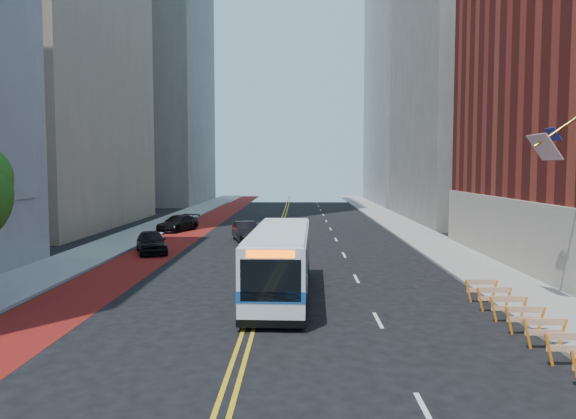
% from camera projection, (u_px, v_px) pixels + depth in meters
% --- Properties ---
extents(ground, '(160.00, 160.00, 0.00)m').
position_uv_depth(ground, '(233.00, 379.00, 15.36)').
color(ground, black).
rests_on(ground, ground).
extents(sidewalk_left, '(4.00, 140.00, 0.15)m').
position_uv_depth(sidewalk_left, '(129.00, 238.00, 45.49)').
color(sidewalk_left, gray).
rests_on(sidewalk_left, ground).
extents(sidewalk_right, '(4.00, 140.00, 0.15)m').
position_uv_depth(sidewalk_right, '(426.00, 239.00, 45.03)').
color(sidewalk_right, gray).
rests_on(sidewalk_right, ground).
extents(bus_lane_paint, '(3.60, 140.00, 0.01)m').
position_uv_depth(bus_lane_paint, '(177.00, 239.00, 45.42)').
color(bus_lane_paint, maroon).
rests_on(bus_lane_paint, ground).
extents(center_line_inner, '(0.14, 140.00, 0.01)m').
position_uv_depth(center_line_inner, '(274.00, 239.00, 45.27)').
color(center_line_inner, gold).
rests_on(center_line_inner, ground).
extents(center_line_outer, '(0.14, 140.00, 0.01)m').
position_uv_depth(center_line_outer, '(279.00, 239.00, 45.27)').
color(center_line_outer, gold).
rests_on(center_line_outer, ground).
extents(lane_dashes, '(0.14, 98.20, 0.01)m').
position_uv_depth(lane_dashes, '(330.00, 229.00, 53.15)').
color(lane_dashes, silver).
rests_on(lane_dashes, ground).
extents(midrise_right_near, '(18.00, 26.00, 40.00)m').
position_uv_depth(midrise_right_near, '(493.00, 38.00, 61.30)').
color(midrise_right_near, slate).
rests_on(midrise_right_near, ground).
extents(midrise_right_far, '(20.00, 28.00, 55.00)m').
position_uv_depth(midrise_right_far, '(436.00, 33.00, 90.64)').
color(midrise_right_far, gray).
rests_on(midrise_right_far, ground).
extents(midrise_left_far, '(20.00, 26.00, 65.00)m').
position_uv_depth(midrise_left_far, '(141.00, 3.00, 91.20)').
color(midrise_left_far, slate).
rests_on(midrise_left_far, ground).
extents(construction_barriers, '(1.42, 10.91, 1.00)m').
position_uv_depth(construction_barriers, '(535.00, 322.00, 18.54)').
color(construction_barriers, orange).
rests_on(construction_barriers, ground).
extents(transit_bus, '(2.77, 11.25, 3.07)m').
position_uv_depth(transit_bus, '(281.00, 261.00, 25.13)').
color(transit_bus, silver).
rests_on(transit_bus, ground).
extents(car_a, '(3.27, 4.92, 1.56)m').
position_uv_depth(car_a, '(151.00, 242.00, 37.97)').
color(car_a, black).
rests_on(car_a, ground).
extents(car_b, '(2.73, 4.94, 1.54)m').
position_uv_depth(car_b, '(246.00, 231.00, 44.20)').
color(car_b, black).
rests_on(car_b, ground).
extents(car_c, '(3.68, 5.39, 1.45)m').
position_uv_depth(car_c, '(178.00, 223.00, 51.30)').
color(car_c, black).
rests_on(car_c, ground).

